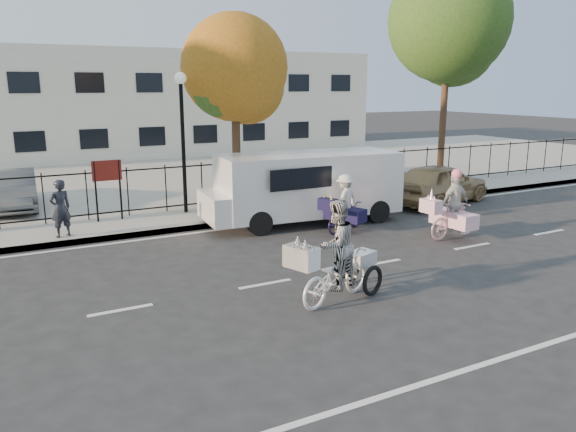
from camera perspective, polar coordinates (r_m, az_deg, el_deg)
ground at (r=11.94m, az=-2.32°, el=-6.93°), size 120.00×120.00×0.00m
road_markings at (r=11.94m, az=-2.32°, el=-6.91°), size 60.00×9.52×0.01m
curb at (r=16.41m, az=-10.06°, el=-1.22°), size 60.00×0.10×0.15m
sidewalk at (r=17.39m, az=-11.15°, el=-0.46°), size 60.00×2.20×0.15m
parking_lot at (r=25.88m, az=-17.04°, el=3.66°), size 60.00×15.60×0.15m
iron_fence at (r=18.25m, az=-12.29°, el=2.78°), size 58.00×0.06×1.50m
building at (r=35.45m, az=-20.66°, el=10.59°), size 34.00×10.00×6.00m
lamppost at (r=17.76m, az=-10.71°, el=9.77°), size 0.36×0.36×4.33m
street_sign at (r=17.37m, az=-17.88°, el=3.66°), size 0.85×0.06×1.80m
zebra_trike at (r=10.85m, az=4.92°, el=-4.74°), size 2.33×1.48×2.01m
unicorn_bike at (r=15.86m, az=16.44°, el=0.29°), size 1.91×1.33×1.92m
bull_bike at (r=16.03m, az=5.74°, el=0.72°), size 1.83×1.30×1.65m
white_van at (r=16.91m, az=1.80°, el=3.19°), size 6.10×2.52×2.11m
gold_sedan at (r=20.40m, az=15.10°, el=3.21°), size 4.55×2.68×1.45m
pedestrian at (r=15.97m, az=-22.11°, el=0.72°), size 0.66×0.54×1.55m
lot_car_c at (r=20.28m, az=-26.06°, el=2.39°), size 1.49×3.83×1.24m
lot_car_d at (r=24.95m, az=8.54°, el=5.33°), size 1.65×3.60×1.20m
tree_mid at (r=19.00m, az=-5.10°, el=14.25°), size 3.52×3.49×6.39m
tree_east at (r=25.34m, az=16.16°, el=17.92°), size 4.99×4.99×9.14m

